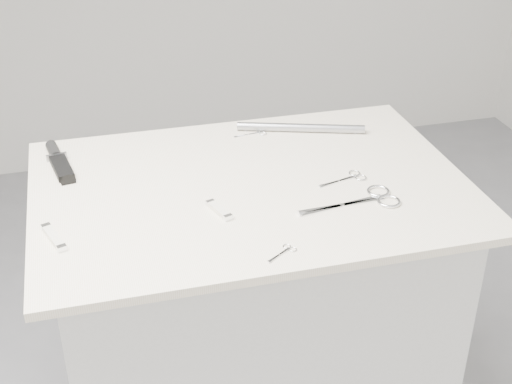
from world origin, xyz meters
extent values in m
cube|color=silver|center=(0.00, 0.00, 0.45)|extent=(0.90, 0.60, 0.90)
cube|color=beige|center=(0.00, 0.00, 0.91)|extent=(1.00, 0.70, 0.02)
cube|color=silver|center=(0.17, -0.15, 0.92)|extent=(0.20, 0.05, 0.00)
cylinder|color=silver|center=(0.17, -0.15, 0.92)|extent=(0.01, 0.01, 0.01)
torus|color=silver|center=(0.27, -0.11, 0.92)|extent=(0.05, 0.05, 0.01)
torus|color=silver|center=(0.27, -0.16, 0.92)|extent=(0.05, 0.05, 0.01)
cube|color=silver|center=(0.20, -0.04, 0.92)|extent=(0.11, 0.04, 0.00)
cylinder|color=silver|center=(0.20, -0.04, 0.92)|extent=(0.01, 0.01, 0.00)
torus|color=silver|center=(0.25, -0.01, 0.92)|extent=(0.03, 0.03, 0.00)
torus|color=silver|center=(0.26, -0.04, 0.92)|extent=(0.03, 0.03, 0.00)
cube|color=silver|center=(0.06, 0.26, 0.92)|extent=(0.08, 0.02, 0.00)
cylinder|color=silver|center=(0.06, 0.26, 0.92)|extent=(0.00, 0.00, 0.00)
torus|color=silver|center=(0.09, 0.27, 0.92)|extent=(0.02, 0.02, 0.00)
torus|color=silver|center=(0.10, 0.25, 0.92)|extent=(0.02, 0.02, 0.00)
cube|color=silver|center=(-0.02, -0.29, 0.92)|extent=(0.06, 0.04, 0.00)
cylinder|color=silver|center=(-0.02, -0.29, 0.92)|extent=(0.00, 0.00, 0.00)
torus|color=silver|center=(0.01, -0.27, 0.92)|extent=(0.02, 0.02, 0.00)
torus|color=silver|center=(0.01, -0.28, 0.92)|extent=(0.02, 0.02, 0.00)
cube|color=black|center=(-0.42, 0.18, 0.93)|extent=(0.05, 0.13, 0.01)
cube|color=#95979D|center=(-0.43, 0.24, 0.93)|extent=(0.04, 0.01, 0.02)
cylinder|color=black|center=(-0.44, 0.27, 0.93)|extent=(0.04, 0.08, 0.02)
cube|color=silver|center=(-0.44, -0.12, 0.93)|extent=(0.05, 0.10, 0.01)
cube|color=silver|center=(-0.46, -0.08, 0.93)|extent=(0.02, 0.02, 0.01)
cube|color=silver|center=(-0.43, -0.17, 0.93)|extent=(0.02, 0.02, 0.01)
cube|color=silver|center=(-0.10, -0.10, 0.93)|extent=(0.04, 0.08, 0.01)
cube|color=silver|center=(-0.11, -0.07, 0.93)|extent=(0.02, 0.02, 0.01)
cube|color=silver|center=(-0.09, -0.14, 0.93)|extent=(0.02, 0.02, 0.01)
cylinder|color=#95979D|center=(0.20, 0.24, 0.93)|extent=(0.33, 0.13, 0.02)
camera|label=1|loc=(-0.35, -1.39, 1.73)|focal=50.00mm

